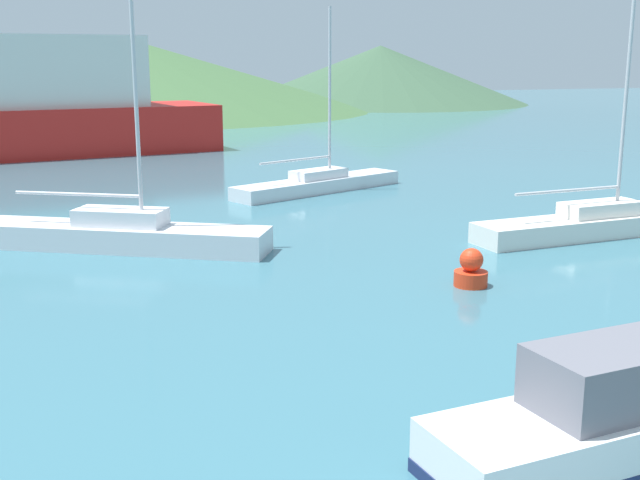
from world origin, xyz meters
TOP-DOWN VIEW (x-y plane):
  - sailboat_inner at (-3.44, 19.80)m, footprint 8.48×5.88m
  - sailboat_middle at (11.21, 16.57)m, footprint 8.96×2.06m
  - sailboat_outer at (5.61, 27.73)m, footprint 8.35×4.67m
  - buoy_marker at (4.34, 12.81)m, footprint 0.84×0.84m
  - hill_central at (3.17, 85.54)m, footprint 54.42×54.42m
  - hill_east at (35.63, 89.28)m, footprint 36.36×36.36m

SIDE VIEW (x-z plane):
  - sailboat_outer at x=5.61m, z-range -3.43..4.22m
  - buoy_marker at x=4.34m, z-range -0.09..0.88m
  - sailboat_middle at x=11.21m, z-range -3.41..4.28m
  - sailboat_inner at x=-3.44m, z-range -5.01..6.03m
  - hill_east at x=35.63m, z-range 0.00..7.04m
  - hill_central at x=3.17m, z-range 0.00..7.93m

